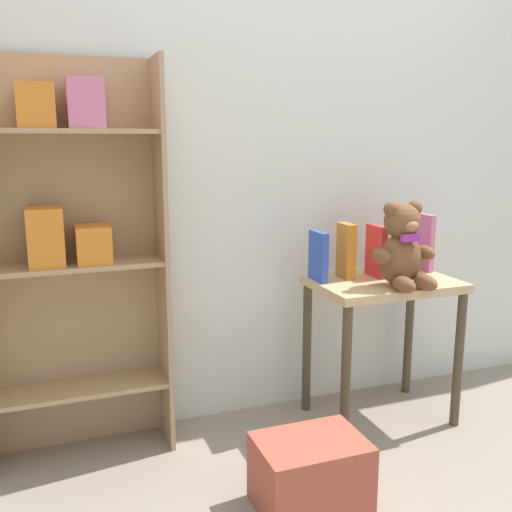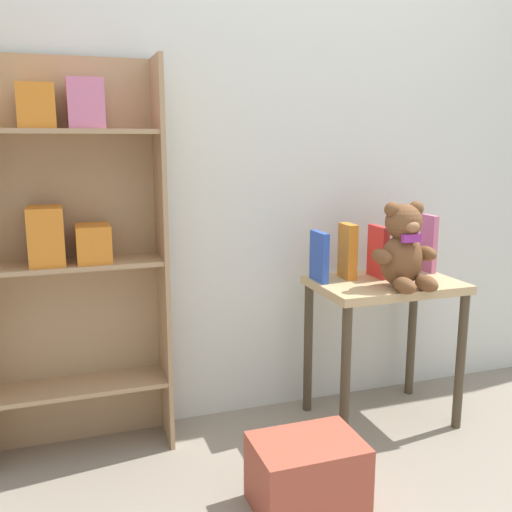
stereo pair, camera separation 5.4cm
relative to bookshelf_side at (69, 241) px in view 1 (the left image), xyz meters
The scene contains 10 objects.
wall_back 1.03m from the bookshelf_side, ahead, with size 4.80×0.06×2.50m.
bookshelf_side is the anchor object (origin of this frame).
display_table 1.33m from the bookshelf_side, ahead, with size 0.61×0.42×0.64m.
teddy_bear 1.32m from the bookshelf_side, 13.18° to the right, with size 0.27×0.25×0.35m.
book_standing_blue 1.01m from the bookshelf_side, ahead, with size 0.03×0.14×0.21m, color #2D51B7.
book_standing_orange 1.15m from the bookshelf_side, ahead, with size 0.04×0.11×0.24m, color orange.
book_standing_red 1.29m from the bookshelf_side, ahead, with size 0.03×0.13×0.23m, color red.
book_standing_purple 1.42m from the bookshelf_side, ahead, with size 0.03×0.11×0.26m, color purple.
book_standing_pink 1.56m from the bookshelf_side, ahead, with size 0.02×0.11×0.26m, color #D17093.
storage_bin 1.22m from the bookshelf_side, 43.05° to the right, with size 0.37×0.26×0.24m.
Camera 1 is at (-1.02, -1.00, 1.23)m, focal length 40.00 mm.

